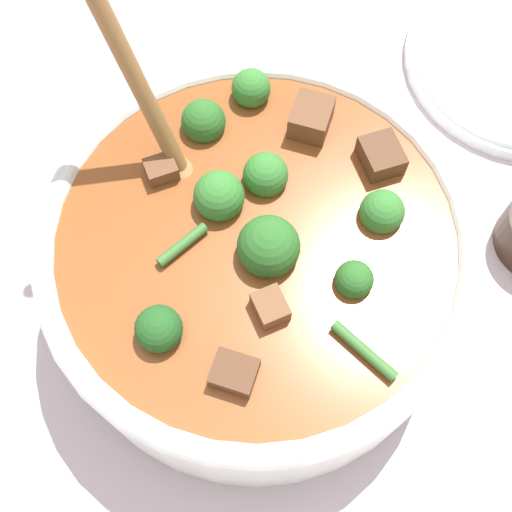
# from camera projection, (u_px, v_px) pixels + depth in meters

# --- Properties ---
(ground_plane) EXTENTS (4.00, 4.00, 0.00)m
(ground_plane) POSITION_uv_depth(u_px,v_px,m) (256.00, 291.00, 0.52)
(ground_plane) COLOR silver
(stew_bowl) EXTENTS (0.32, 0.30, 0.30)m
(stew_bowl) POSITION_uv_depth(u_px,v_px,m) (256.00, 259.00, 0.46)
(stew_bowl) COLOR white
(stew_bowl) RESTS_ON ground_plane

